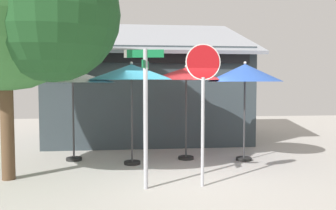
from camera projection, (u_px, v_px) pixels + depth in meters
name	position (u px, v px, depth m)	size (l,w,h in m)	color
ground_plane	(179.00, 178.00, 8.51)	(28.00, 28.00, 0.10)	#ADA8A0
cafe_building	(147.00, 92.00, 14.22)	(7.61, 5.48, 4.83)	#333D42
street_sign_post	(145.00, 105.00, 7.39)	(0.81, 0.75, 2.89)	#A8AAB2
stop_sign	(203.00, 88.00, 7.54)	(0.75, 0.07, 3.00)	#A8AAB2
patio_umbrella_ivory_left	(73.00, 77.00, 10.04)	(2.36, 2.36, 2.60)	black
patio_umbrella_teal_center	(132.00, 73.00, 9.57)	(2.26, 2.26, 2.75)	black
patio_umbrella_crimson_right	(186.00, 75.00, 10.20)	(2.17, 2.17, 2.69)	black
patio_umbrella_royal_blue_far_right	(245.00, 74.00, 10.05)	(2.08, 2.08, 2.78)	black
shade_tree	(16.00, 2.00, 7.87)	(4.62, 4.10, 6.10)	brown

